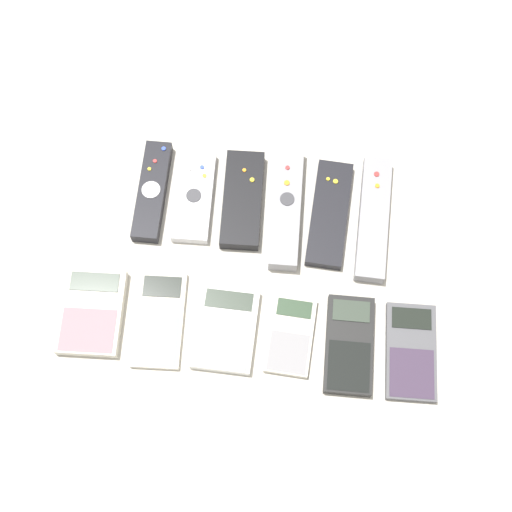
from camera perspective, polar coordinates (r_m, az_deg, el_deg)
name	(u,v)px	position (r m, az deg, el deg)	size (l,w,h in m)	color
ground_plane	(254,277)	(1.07, -0.18, -1.71)	(3.00, 3.00, 0.00)	beige
remote_0	(152,191)	(1.12, -8.30, 5.16)	(0.04, 0.17, 0.02)	black
remote_1	(194,197)	(1.11, -4.96, 4.76)	(0.06, 0.15, 0.02)	silver
remote_2	(243,200)	(1.10, -1.09, 4.53)	(0.07, 0.16, 0.02)	black
remote_3	(286,207)	(1.10, 2.45, 3.91)	(0.05, 0.20, 0.03)	gray
remote_4	(329,214)	(1.10, 5.90, 3.38)	(0.06, 0.18, 0.02)	black
remote_5	(373,218)	(1.10, 9.38, 2.99)	(0.05, 0.20, 0.02)	gray
calculator_0	(92,312)	(1.07, -13.00, -4.39)	(0.10, 0.13, 0.02)	beige
calculator_1	(159,319)	(1.05, -7.74, -5.05)	(0.08, 0.15, 0.01)	beige
calculator_2	(225,329)	(1.03, -2.47, -5.86)	(0.09, 0.12, 0.02)	silver
calculator_3	(291,335)	(1.03, 2.78, -6.36)	(0.07, 0.12, 0.01)	beige
calculator_4	(349,345)	(1.04, 7.46, -7.06)	(0.07, 0.14, 0.02)	black
calculator_5	(411,352)	(1.05, 12.29, -7.48)	(0.08, 0.14, 0.01)	#4C4C51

